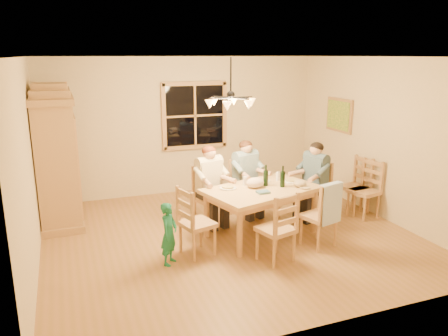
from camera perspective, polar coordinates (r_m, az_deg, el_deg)
name	(u,v)px	position (r m, az deg, el deg)	size (l,w,h in m)	color
floor	(230,236)	(6.86, 0.81, -8.83)	(5.50, 5.50, 0.00)	olive
ceiling	(231,57)	(6.30, 0.90, 14.33)	(5.50, 5.00, 0.02)	white
wall_back	(185,126)	(8.78, -5.13, 5.50)	(5.50, 0.02, 2.70)	beige
wall_left	(28,167)	(6.04, -24.24, 0.09)	(0.02, 5.00, 2.70)	beige
wall_right	(382,139)	(7.86, 19.91, 3.61)	(0.02, 5.00, 2.70)	beige
window	(195,116)	(8.78, -3.83, 6.84)	(1.30, 0.06, 1.30)	black
painting	(339,115)	(8.73, 14.80, 6.69)	(0.06, 0.78, 0.64)	olive
chandelier	(231,101)	(6.33, 0.88, 8.69)	(0.77, 0.68, 0.71)	black
armoire	(57,160)	(7.61, -20.94, 0.93)	(0.66, 1.40, 2.30)	olive
dining_table	(262,195)	(6.71, 4.92, -3.47)	(1.89, 1.44, 0.76)	tan
chair_far_left	(210,207)	(7.18, -1.85, -5.18)	(0.54, 0.52, 0.99)	#AE804D
chair_far_right	(246,199)	(7.59, 2.83, -4.06)	(0.54, 0.52, 0.99)	#AE804D
chair_near_left	(276,240)	(6.02, 6.76, -9.29)	(0.54, 0.52, 0.99)	#AE804D
chair_near_right	(318,226)	(6.58, 12.22, -7.41)	(0.54, 0.52, 0.99)	#AE804D
chair_end_left	(197,234)	(6.18, -3.49, -8.57)	(0.52, 0.54, 0.99)	#AE804D
chair_end_right	(313,202)	(7.60, 11.58, -4.34)	(0.52, 0.54, 0.99)	#AE804D
adult_woman	(210,176)	(7.01, -1.89, -1.04)	(0.48, 0.51, 0.87)	beige
adult_plaid_man	(246,169)	(7.44, 2.88, -0.13)	(0.48, 0.51, 0.87)	#2D617D
adult_slate_man	(315,171)	(7.44, 11.79, -0.42)	(0.51, 0.48, 0.87)	#42596A
towel	(330,204)	(6.32, 13.69, -4.55)	(0.38, 0.10, 0.58)	#A8C1E4
wine_bottle_a	(266,175)	(6.76, 5.48, -0.95)	(0.08, 0.08, 0.33)	black
wine_bottle_b	(283,176)	(6.73, 7.67, -1.09)	(0.08, 0.08, 0.33)	black
plate_woman	(228,188)	(6.62, 0.51, -2.64)	(0.26, 0.26, 0.02)	white
plate_plaid	(262,181)	(7.02, 5.04, -1.68)	(0.26, 0.26, 0.02)	white
plate_slate	(292,181)	(7.05, 8.81, -1.72)	(0.26, 0.26, 0.02)	white
wine_glass_a	(245,181)	(6.77, 2.74, -1.72)	(0.06, 0.06, 0.14)	silver
wine_glass_b	(278,176)	(7.08, 7.05, -1.08)	(0.06, 0.06, 0.14)	silver
cap	(300,183)	(6.80, 9.88, -1.97)	(0.20, 0.20, 0.11)	tan
napkin	(263,192)	(6.43, 5.12, -3.15)	(0.18, 0.14, 0.03)	#476C82
cloth_bundle	(255,183)	(6.67, 4.08, -1.92)	(0.28, 0.22, 0.15)	beige
child	(169,234)	(5.89, -7.19, -8.51)	(0.31, 0.21, 0.86)	#1B7A5C
chair_spare_front	(363,200)	(7.91, 17.71, -3.99)	(0.50, 0.52, 0.99)	#AE804D
chair_spare_back	(354,196)	(8.10, 16.61, -3.47)	(0.49, 0.50, 0.99)	#AE804D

